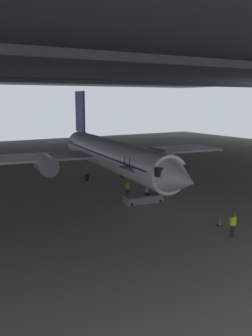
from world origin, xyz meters
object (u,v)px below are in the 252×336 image
Objects in this scene: airplane_main at (111,155)px; traffic_cone_orange at (220,222)px; crew_worker_near_nose at (233,224)px; boarding_stairs at (142,195)px; crew_worker_by_stairs at (127,188)px.

traffic_cone_orange is (-0.19, -18.25, -3.05)m from airplane_main.
airplane_main reaches higher than crew_worker_near_nose.
boarding_stairs is 2.73m from crew_worker_by_stairs.
crew_worker_near_nose is at bearing -93.43° from airplane_main.
airplane_main is 7.34m from crew_worker_by_stairs.
crew_worker_by_stairs is at bearing -104.39° from airplane_main.
crew_worker_by_stairs is (-0.49, 13.86, -0.06)m from crew_worker_near_nose.
crew_worker_near_nose is at bearing -87.67° from boarding_stairs.
traffic_cone_orange is at bearing -82.41° from crew_worker_by_stairs.
boarding_stairs is at bearing -89.24° from crew_worker_by_stairs.
boarding_stairs reaches higher than crew_worker_near_nose.
boarding_stairs is at bearing 92.33° from crew_worker_near_nose.
crew_worker_by_stairs reaches higher than traffic_cone_orange.
boarding_stairs is 11.15m from crew_worker_near_nose.
airplane_main is 57.42× the size of traffic_cone_orange.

